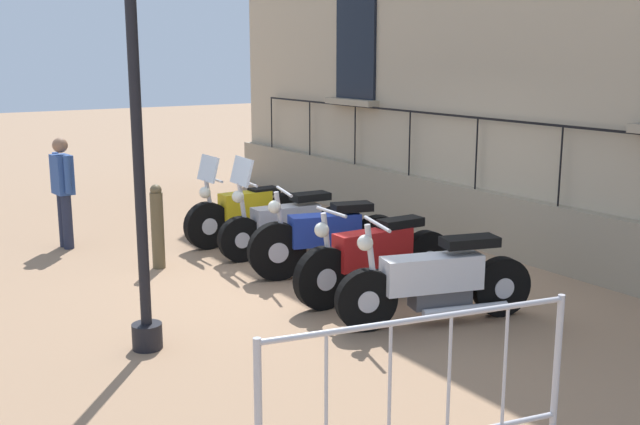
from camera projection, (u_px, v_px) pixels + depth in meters
ground_plane at (326, 274)px, 9.35m from camera, size 60.00×60.00×0.00m
motorcycle_yellow at (247, 213)px, 10.86m from camera, size 1.99×0.60×1.31m
motorcycle_silver at (288, 224)px, 10.18m from camera, size 2.05×0.67×1.38m
motorcycle_blue at (328, 240)px, 9.25m from camera, size 2.00×0.81×1.10m
motorcycle_red at (376, 260)px, 8.36m from camera, size 2.09×0.56×1.07m
motorcycle_white at (435, 282)px, 7.58m from camera, size 2.08×0.89×1.10m
crowd_barrier at (420, 385)px, 4.92m from camera, size 2.21×0.49×1.05m
bollard at (157, 226)px, 9.53m from camera, size 0.16×0.16×1.09m
pedestrian_standing at (63, 187)px, 10.48m from camera, size 0.25×0.53×1.56m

